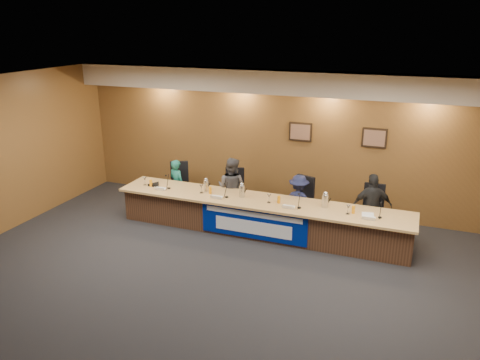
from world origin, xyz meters
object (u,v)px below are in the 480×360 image
Objects in this scene: banner at (253,224)px; office_chair_a at (179,188)px; carafe_right at (325,201)px; dais_body at (260,217)px; carafe_mid at (242,191)px; panelist_c at (298,202)px; office_chair_b at (233,196)px; panelist_a at (177,185)px; office_chair_c at (299,205)px; speakerphone at (155,185)px; panelist_b at (232,188)px; carafe_left at (206,186)px; office_chair_d at (371,214)px; panelist_d at (372,207)px.

office_chair_a is at bearing 154.13° from banner.
office_chair_a is 3.61m from carafe_right.
dais_body is 2.32m from office_chair_a.
carafe_mid is (-0.39, -0.01, 0.52)m from dais_body.
office_chair_b is at bearing -2.48° from panelist_c.
carafe_right reaches higher than office_chair_b.
office_chair_c is (2.88, 0.10, -0.12)m from panelist_a.
office_chair_a is 1.50× the size of speakerphone.
panelist_a is (-2.22, 0.56, 0.25)m from dais_body.
office_chair_b is 1.52m from office_chair_c.
panelist_b reaches higher than carafe_left.
panelist_a is 3.58m from carafe_right.
office_chair_c is at bearing 17.82° from carafe_left.
office_chair_a is at bearing 167.72° from office_chair_b.
office_chair_b is at bearing 179.92° from office_chair_d.
dais_body is 2.26m from panelist_d.
carafe_right is (2.55, -0.00, 0.01)m from carafe_left.
panelist_d is 4.38m from office_chair_a.
office_chair_c is at bearing -23.89° from office_chair_a.
panelist_a is at bearing 5.44° from panelist_b.
dais_body is at bearing -50.02° from office_chair_b.
carafe_left reaches higher than office_chair_b.
dais_body reaches higher than office_chair_d.
carafe_right is 3.74m from speakerphone.
office_chair_c is 1.94× the size of carafe_mid.
carafe_right is (-0.84, -0.51, 0.19)m from panelist_d.
panelist_a is 4.84× the size of carafe_mid.
office_chair_a is 2.00× the size of carafe_left.
speakerphone reaches higher than office_chair_b.
banner reaches higher than dais_body.
office_chair_c is (0.66, 1.08, 0.10)m from banner.
panelist_a is 1.93m from carafe_mid.
office_chair_b is (-0.85, 1.08, 0.10)m from banner.
carafe_mid is at bearing 134.43° from panelist_b.
panelist_c is 3.15m from speakerphone.
dais_body is 18.75× the size of speakerphone.
banner is 1.61× the size of panelist_d.
panelist_d reaches higher than panelist_a.
office_chair_d is at bearing -23.89° from office_chair_a.
office_chair_a is (0.00, 0.10, -0.12)m from panelist_a.
banner is 2.48m from speakerphone.
office_chair_d is 3.47m from carafe_left.
panelist_a is 2.50× the size of office_chair_a.
carafe_left is at bearing -9.90° from panelist_d.
carafe_left reaches higher than office_chair_d.
dais_body is at bearing -172.96° from panelist_a.
carafe_mid is 0.77× the size of speakerphone.
panelist_b is 1.39m from office_chair_a.
panelist_b reaches higher than dais_body.
carafe_left is at bearing -55.53° from office_chair_a.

